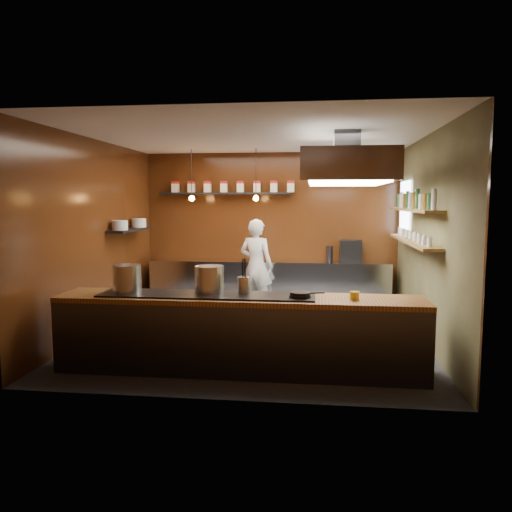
# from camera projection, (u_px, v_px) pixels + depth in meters

# --- Properties ---
(floor) EXTENTS (5.00, 5.00, 0.00)m
(floor) POSITION_uv_depth(u_px,v_px,m) (256.00, 336.00, 7.64)
(floor) COLOR black
(floor) RESTS_ON ground
(back_wall) EXTENTS (5.00, 0.00, 5.00)m
(back_wall) POSITION_uv_depth(u_px,v_px,m) (271.00, 229.00, 9.94)
(back_wall) COLOR #39170A
(back_wall) RESTS_ON ground
(left_wall) EXTENTS (0.00, 5.00, 5.00)m
(left_wall) POSITION_uv_depth(u_px,v_px,m) (97.00, 237.00, 7.77)
(left_wall) COLOR #39170A
(left_wall) RESTS_ON ground
(right_wall) EXTENTS (0.00, 5.00, 5.00)m
(right_wall) POSITION_uv_depth(u_px,v_px,m) (428.00, 240.00, 7.17)
(right_wall) COLOR #484829
(right_wall) RESTS_ON ground
(ceiling) EXTENTS (5.00, 5.00, 0.00)m
(ceiling) POSITION_uv_depth(u_px,v_px,m) (256.00, 136.00, 7.30)
(ceiling) COLOR silver
(ceiling) RESTS_ON back_wall
(window_pane) EXTENTS (0.00, 1.00, 1.00)m
(window_pane) POSITION_uv_depth(u_px,v_px,m) (405.00, 210.00, 8.81)
(window_pane) COLOR white
(window_pane) RESTS_ON right_wall
(prep_counter) EXTENTS (4.60, 0.65, 0.90)m
(prep_counter) POSITION_uv_depth(u_px,v_px,m) (269.00, 283.00, 9.73)
(prep_counter) COLOR silver
(prep_counter) RESTS_ON floor
(pass_counter) EXTENTS (4.40, 0.72, 0.94)m
(pass_counter) POSITION_uv_depth(u_px,v_px,m) (239.00, 333.00, 6.01)
(pass_counter) COLOR #38383D
(pass_counter) RESTS_ON floor
(tin_shelf) EXTENTS (2.60, 0.26, 0.04)m
(tin_shelf) POSITION_uv_depth(u_px,v_px,m) (225.00, 193.00, 9.83)
(tin_shelf) COLOR black
(tin_shelf) RESTS_ON back_wall
(plate_shelf) EXTENTS (0.30, 1.40, 0.04)m
(plate_shelf) POSITION_uv_depth(u_px,v_px,m) (130.00, 230.00, 8.73)
(plate_shelf) COLOR black
(plate_shelf) RESTS_ON left_wall
(bottle_shelf_upper) EXTENTS (0.26, 2.80, 0.04)m
(bottle_shelf_upper) POSITION_uv_depth(u_px,v_px,m) (413.00, 210.00, 7.44)
(bottle_shelf_upper) COLOR olive
(bottle_shelf_upper) RESTS_ON right_wall
(bottle_shelf_lower) EXTENTS (0.26, 2.80, 0.04)m
(bottle_shelf_lower) POSITION_uv_depth(u_px,v_px,m) (412.00, 241.00, 7.49)
(bottle_shelf_lower) COLOR olive
(bottle_shelf_lower) RESTS_ON right_wall
(extractor_hood) EXTENTS (1.20, 2.00, 0.72)m
(extractor_hood) POSITION_uv_depth(u_px,v_px,m) (346.00, 168.00, 6.81)
(extractor_hood) COLOR #38383D
(extractor_hood) RESTS_ON ceiling
(pendant_left) EXTENTS (0.10, 0.10, 0.95)m
(pendant_left) POSITION_uv_depth(u_px,v_px,m) (192.00, 196.00, 9.24)
(pendant_left) COLOR black
(pendant_left) RESTS_ON ceiling
(pendant_right) EXTENTS (0.10, 0.10, 0.95)m
(pendant_right) POSITION_uv_depth(u_px,v_px,m) (256.00, 195.00, 9.10)
(pendant_right) COLOR black
(pendant_right) RESTS_ON ceiling
(storage_tins) EXTENTS (2.43, 0.13, 0.22)m
(storage_tins) POSITION_uv_depth(u_px,v_px,m) (232.00, 187.00, 9.80)
(storage_tins) COLOR beige
(storage_tins) RESTS_ON tin_shelf
(plate_stacks) EXTENTS (0.26, 1.16, 0.16)m
(plate_stacks) POSITION_uv_depth(u_px,v_px,m) (130.00, 224.00, 8.72)
(plate_stacks) COLOR silver
(plate_stacks) RESTS_ON plate_shelf
(bottles) EXTENTS (0.06, 2.66, 0.24)m
(bottles) POSITION_uv_depth(u_px,v_px,m) (414.00, 200.00, 7.42)
(bottles) COLOR silver
(bottles) RESTS_ON bottle_shelf_upper
(wine_glasses) EXTENTS (0.07, 2.37, 0.13)m
(wine_glasses) POSITION_uv_depth(u_px,v_px,m) (413.00, 236.00, 7.48)
(wine_glasses) COLOR silver
(wine_glasses) RESTS_ON bottle_shelf_lower
(stockpot_large) EXTENTS (0.39, 0.39, 0.34)m
(stockpot_large) POSITION_uv_depth(u_px,v_px,m) (127.00, 278.00, 6.11)
(stockpot_large) COLOR #B6B8BD
(stockpot_large) RESTS_ON pass_counter
(stockpot_small) EXTENTS (0.44, 0.44, 0.33)m
(stockpot_small) POSITION_uv_depth(u_px,v_px,m) (209.00, 279.00, 6.07)
(stockpot_small) COLOR #B7B9BE
(stockpot_small) RESTS_ON pass_counter
(utensil_crock) EXTENTS (0.17, 0.17, 0.20)m
(utensil_crock) POSITION_uv_depth(u_px,v_px,m) (244.00, 285.00, 6.02)
(utensil_crock) COLOR silver
(utensil_crock) RESTS_ON pass_counter
(frying_pan) EXTENTS (0.41, 0.25, 0.06)m
(frying_pan) POSITION_uv_depth(u_px,v_px,m) (301.00, 295.00, 5.79)
(frying_pan) COLOR black
(frying_pan) RESTS_ON pass_counter
(butter_jar) EXTENTS (0.14, 0.14, 0.10)m
(butter_jar) POSITION_uv_depth(u_px,v_px,m) (355.00, 296.00, 5.73)
(butter_jar) COLOR yellow
(butter_jar) RESTS_ON pass_counter
(espresso_machine) EXTENTS (0.42, 0.40, 0.41)m
(espresso_machine) POSITION_uv_depth(u_px,v_px,m) (351.00, 251.00, 9.52)
(espresso_machine) COLOR black
(espresso_machine) RESTS_ON prep_counter
(chef) EXTENTS (0.72, 0.57, 1.73)m
(chef) POSITION_uv_depth(u_px,v_px,m) (256.00, 266.00, 9.19)
(chef) COLOR white
(chef) RESTS_ON floor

